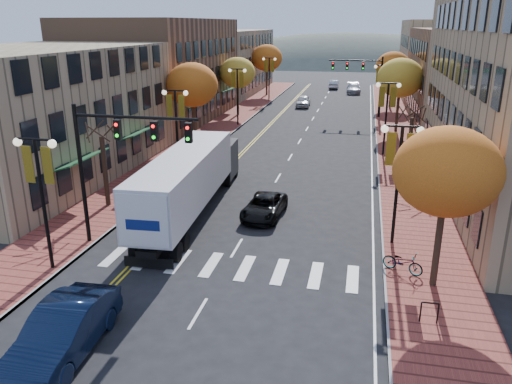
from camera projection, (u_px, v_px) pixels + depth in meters
The scene contains 32 objects.
ground at pixel (213, 288), 20.91m from camera, with size 200.00×200.00×0.00m, color black.
sidewalk_left at pixel (221, 127), 52.77m from camera, with size 4.00×85.00×0.15m, color brown.
sidewalk_right at pixel (396, 135), 49.18m from camera, with size 4.00×85.00×0.15m, color brown.
building_left_near at pixel (32, 114), 34.89m from camera, with size 12.00×22.00×9.00m, color #9E8966.
building_left_mid at pixel (160, 71), 55.87m from camera, with size 12.00×24.00×11.00m, color brown.
building_left_far at pixel (221, 62), 79.25m from camera, with size 12.00×26.00×9.50m, color #9E8966.
building_right_mid at pixel (486, 77), 54.49m from camera, with size 15.00×24.00×10.00m, color brown.
building_right_far at pixel (454, 59), 74.70m from camera, with size 15.00×20.00×11.00m, color #9E8966.
tree_left_a at pixel (105, 171), 29.39m from camera, with size 0.28×0.28×4.20m.
tree_left_b at pixel (192, 85), 43.18m from camera, with size 4.48×4.48×7.21m.
tree_left_c at pixel (237, 73), 58.11m from camera, with size 4.16×4.16×6.69m.
tree_left_d at pixel (267, 58), 74.60m from camera, with size 4.61×4.61×7.42m.
tree_right_a at pixel (447, 172), 19.34m from camera, with size 4.16×4.16×6.69m.
tree_right_b at pixel (409, 147), 35.05m from camera, with size 0.28×0.28×4.20m.
tree_right_c at pixel (400, 78), 48.84m from camera, with size 4.48×4.48×7.21m.
tree_right_d at pixel (393, 66), 63.70m from camera, with size 4.35×4.35×7.00m.
lamp_left_a at pixel (40, 179), 21.03m from camera, with size 1.96×0.36×6.05m.
lamp_left_b at pixel (176, 115), 35.84m from camera, with size 1.96×0.36×6.05m.
lamp_left_c at pixel (237, 86), 52.50m from camera, with size 1.96×0.36×6.05m.
lamp_left_d at pixel (269, 71), 69.17m from camera, with size 1.96×0.36×6.05m.
lamp_right_a at pixel (399, 162), 23.59m from camera, with size 1.96×0.36×6.05m.
lamp_right_b at pixel (387, 105), 40.25m from camera, with size 1.96×0.36×6.05m.
lamp_right_c at pixel (382, 81), 56.92m from camera, with size 1.96×0.36×6.05m.
traffic_mast_near at pixel (116, 150), 23.20m from camera, with size 6.10×0.35×7.00m.
traffic_mast_far at pixel (364, 75), 57.12m from camera, with size 6.10×0.34×7.00m.
semi_truck at pixel (191, 176), 28.45m from camera, with size 3.26×15.41×3.83m.
navy_sedan at pixel (64, 332), 16.46m from camera, with size 1.84×5.26×1.73m, color black.
black_suv at pixel (264, 207), 28.44m from camera, with size 2.01×4.36×1.21m, color black.
car_far_white at pixel (303, 101), 66.04m from camera, with size 1.75×4.35×1.48m, color silver.
car_far_silver at pixel (354, 88), 78.79m from camera, with size 2.12×5.23×1.52m, color #9F9FA6.
car_far_oncoming at pixel (334, 84), 84.53m from camera, with size 1.52×4.36×1.44m, color #B4B3BB.
bicycle at pixel (403, 262), 21.78m from camera, with size 0.63×1.81×0.95m, color gray.
Camera 1 is at (5.66, -17.72, 10.52)m, focal length 35.00 mm.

